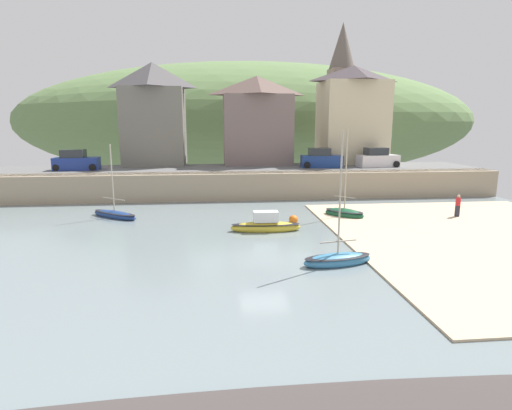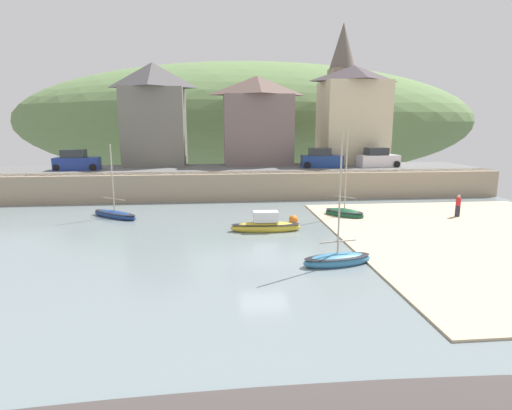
# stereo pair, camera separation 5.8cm
# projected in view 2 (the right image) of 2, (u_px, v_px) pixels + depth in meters

# --- Properties ---
(ground) EXTENTS (48.00, 41.00, 0.61)m
(ground) POSITION_uv_depth(u_px,v_px,m) (348.00, 354.00, 12.32)
(ground) COLOR slate
(quay_seawall) EXTENTS (48.00, 9.40, 2.40)m
(quay_seawall) POSITION_uv_depth(u_px,v_px,m) (242.00, 183.00, 38.35)
(quay_seawall) COLOR tan
(quay_seawall) RESTS_ON ground
(hillside_backdrop) EXTENTS (80.00, 44.00, 19.90)m
(hillside_backdrop) POSITION_uv_depth(u_px,v_px,m) (252.00, 122.00, 74.44)
(hillside_backdrop) COLOR #607F4B
(hillside_backdrop) RESTS_ON ground
(waterfront_building_left) EXTENTS (6.60, 5.70, 10.56)m
(waterfront_building_left) POSITION_uv_depth(u_px,v_px,m) (154.00, 114.00, 43.77)
(waterfront_building_left) COLOR slate
(waterfront_building_left) RESTS_ON ground
(waterfront_building_centre) EXTENTS (7.46, 6.27, 9.32)m
(waterfront_building_centre) POSITION_uv_depth(u_px,v_px,m) (257.00, 120.00, 44.94)
(waterfront_building_centre) COLOR #736360
(waterfront_building_centre) RESTS_ON ground
(waterfront_building_right) EXTENTS (7.13, 6.15, 10.52)m
(waterfront_building_right) POSITION_uv_depth(u_px,v_px,m) (353.00, 114.00, 45.83)
(waterfront_building_right) COLOR beige
(waterfront_building_right) RESTS_ON ground
(church_with_spire) EXTENTS (3.00, 3.00, 15.77)m
(church_with_spire) POSITION_uv_depth(u_px,v_px,m) (341.00, 91.00, 49.17)
(church_with_spire) COLOR gray
(church_with_spire) RESTS_ON ground
(sailboat_nearest_shore) EXTENTS (4.59, 1.30, 1.47)m
(sailboat_nearest_shore) POSITION_uv_depth(u_px,v_px,m) (266.00, 226.00, 26.80)
(sailboat_nearest_shore) COLOR gold
(sailboat_nearest_shore) RESTS_ON ground
(sailboat_blue_trim) EXTENTS (3.76, 1.82, 6.68)m
(sailboat_blue_trim) POSITION_uv_depth(u_px,v_px,m) (337.00, 259.00, 20.49)
(sailboat_blue_trim) COLOR teal
(sailboat_blue_trim) RESTS_ON ground
(sailboat_far_left) EXTENTS (3.15, 3.11, 6.60)m
(sailboat_far_left) POSITION_uv_depth(u_px,v_px,m) (344.00, 213.00, 30.77)
(sailboat_far_left) COLOR #194F31
(sailboat_far_left) RESTS_ON ground
(rowboat_small_beached) EXTENTS (4.05, 3.40, 5.51)m
(rowboat_small_beached) POSITION_uv_depth(u_px,v_px,m) (115.00, 214.00, 30.59)
(rowboat_small_beached) COLOR navy
(rowboat_small_beached) RESTS_ON ground
(parked_car_near_slipway) EXTENTS (4.15, 1.83, 1.95)m
(parked_car_near_slipway) POSITION_uv_depth(u_px,v_px,m) (76.00, 162.00, 39.62)
(parked_car_near_slipway) COLOR navy
(parked_car_near_slipway) RESTS_ON ground
(parked_car_by_wall) EXTENTS (4.21, 1.97, 1.95)m
(parked_car_by_wall) POSITION_uv_depth(u_px,v_px,m) (321.00, 159.00, 41.90)
(parked_car_by_wall) COLOR navy
(parked_car_by_wall) RESTS_ON ground
(parked_car_end_of_row) EXTENTS (4.23, 2.05, 1.95)m
(parked_car_end_of_row) POSITION_uv_depth(u_px,v_px,m) (378.00, 159.00, 42.46)
(parked_car_end_of_row) COLOR silver
(parked_car_end_of_row) RESTS_ON ground
(person_near_water) EXTENTS (0.34, 0.34, 1.62)m
(person_near_water) POSITION_uv_depth(u_px,v_px,m) (458.00, 205.00, 30.32)
(person_near_water) COLOR #282833
(person_near_water) RESTS_ON ground
(mooring_buoy) EXTENTS (0.64, 0.64, 0.64)m
(mooring_buoy) POSITION_uv_depth(u_px,v_px,m) (293.00, 220.00, 29.13)
(mooring_buoy) COLOR orange
(mooring_buoy) RESTS_ON ground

